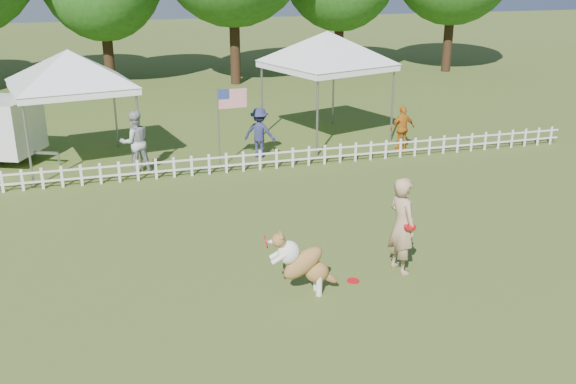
{
  "coord_description": "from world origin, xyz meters",
  "views": [
    {
      "loc": [
        -3.51,
        -10.42,
        5.77
      ],
      "look_at": [
        0.14,
        2.0,
        1.1
      ],
      "focal_mm": 40.0,
      "sensor_mm": 36.0,
      "label": 1
    }
  ],
  "objects_px": {
    "canopy_tent_right": "(326,87)",
    "flag_pole": "(219,129)",
    "dog": "(304,263)",
    "canopy_tent_left": "(74,110)",
    "frisbee_on_turf": "(353,281)",
    "handler": "(402,225)",
    "spectator_a": "(135,142)",
    "spectator_b": "(260,133)",
    "spectator_c": "(403,128)"
  },
  "relations": [
    {
      "from": "canopy_tent_left",
      "to": "spectator_a",
      "type": "xyz_separation_m",
      "value": [
        1.61,
        -1.18,
        -0.78
      ]
    },
    {
      "from": "spectator_a",
      "to": "canopy_tent_left",
      "type": "bearing_deg",
      "value": -47.61
    },
    {
      "from": "frisbee_on_turf",
      "to": "handler",
      "type": "bearing_deg",
      "value": 9.48
    },
    {
      "from": "dog",
      "to": "canopy_tent_left",
      "type": "distance_m",
      "value": 10.34
    },
    {
      "from": "canopy_tent_left",
      "to": "spectator_b",
      "type": "height_order",
      "value": "canopy_tent_left"
    },
    {
      "from": "frisbee_on_turf",
      "to": "flag_pole",
      "type": "relative_size",
      "value": 0.1
    },
    {
      "from": "dog",
      "to": "canopy_tent_left",
      "type": "height_order",
      "value": "canopy_tent_left"
    },
    {
      "from": "handler",
      "to": "frisbee_on_turf",
      "type": "bearing_deg",
      "value": 89.78
    },
    {
      "from": "canopy_tent_right",
      "to": "frisbee_on_turf",
      "type": "bearing_deg",
      "value": -125.11
    },
    {
      "from": "spectator_a",
      "to": "canopy_tent_right",
      "type": "bearing_deg",
      "value": -174.0
    },
    {
      "from": "canopy_tent_left",
      "to": "flag_pole",
      "type": "height_order",
      "value": "canopy_tent_left"
    },
    {
      "from": "spectator_c",
      "to": "canopy_tent_right",
      "type": "bearing_deg",
      "value": -52.5
    },
    {
      "from": "spectator_a",
      "to": "spectator_c",
      "type": "distance_m",
      "value": 8.39
    },
    {
      "from": "spectator_b",
      "to": "spectator_c",
      "type": "distance_m",
      "value": 4.63
    },
    {
      "from": "handler",
      "to": "canopy_tent_left",
      "type": "relative_size",
      "value": 0.58
    },
    {
      "from": "dog",
      "to": "canopy_tent_left",
      "type": "relative_size",
      "value": 0.38
    },
    {
      "from": "spectator_a",
      "to": "spectator_c",
      "type": "relative_size",
      "value": 1.25
    },
    {
      "from": "handler",
      "to": "frisbee_on_turf",
      "type": "relative_size",
      "value": 8.18
    },
    {
      "from": "handler",
      "to": "canopy_tent_right",
      "type": "relative_size",
      "value": 0.55
    },
    {
      "from": "flag_pole",
      "to": "dog",
      "type": "bearing_deg",
      "value": -93.8
    },
    {
      "from": "canopy_tent_left",
      "to": "spectator_b",
      "type": "xyz_separation_m",
      "value": [
        5.39,
        -0.69,
        -0.9
      ]
    },
    {
      "from": "frisbee_on_turf",
      "to": "canopy_tent_left",
      "type": "xyz_separation_m",
      "value": [
        -5.09,
        9.27,
        1.66
      ]
    },
    {
      "from": "flag_pole",
      "to": "spectator_a",
      "type": "height_order",
      "value": "flag_pole"
    },
    {
      "from": "canopy_tent_left",
      "to": "spectator_a",
      "type": "relative_size",
      "value": 1.86
    },
    {
      "from": "dog",
      "to": "handler",
      "type": "bearing_deg",
      "value": 16.1
    },
    {
      "from": "handler",
      "to": "canopy_tent_right",
      "type": "xyz_separation_m",
      "value": [
        1.98,
        9.95,
        0.8
      ]
    },
    {
      "from": "flag_pole",
      "to": "spectator_b",
      "type": "height_order",
      "value": "flag_pole"
    },
    {
      "from": "frisbee_on_turf",
      "to": "spectator_c",
      "type": "xyz_separation_m",
      "value": [
        4.9,
        8.05,
        0.71
      ]
    },
    {
      "from": "handler",
      "to": "canopy_tent_right",
      "type": "distance_m",
      "value": 10.18
    },
    {
      "from": "canopy_tent_left",
      "to": "spectator_c",
      "type": "xyz_separation_m",
      "value": [
        9.99,
        -1.22,
        -0.95
      ]
    },
    {
      "from": "handler",
      "to": "spectator_c",
      "type": "xyz_separation_m",
      "value": [
        3.85,
        7.87,
        -0.25
      ]
    },
    {
      "from": "spectator_b",
      "to": "canopy_tent_left",
      "type": "bearing_deg",
      "value": 24.61
    },
    {
      "from": "canopy_tent_left",
      "to": "spectator_c",
      "type": "bearing_deg",
      "value": -17.67
    },
    {
      "from": "canopy_tent_right",
      "to": "spectator_c",
      "type": "height_order",
      "value": "canopy_tent_right"
    },
    {
      "from": "dog",
      "to": "canopy_tent_right",
      "type": "relative_size",
      "value": 0.35
    },
    {
      "from": "canopy_tent_right",
      "to": "flag_pole",
      "type": "bearing_deg",
      "value": -168.25
    },
    {
      "from": "frisbee_on_turf",
      "to": "spectator_a",
      "type": "relative_size",
      "value": 0.13
    },
    {
      "from": "spectator_c",
      "to": "spectator_a",
      "type": "bearing_deg",
      "value": -4.88
    },
    {
      "from": "flag_pole",
      "to": "spectator_c",
      "type": "height_order",
      "value": "flag_pole"
    },
    {
      "from": "handler",
      "to": "frisbee_on_turf",
      "type": "distance_m",
      "value": 1.43
    },
    {
      "from": "canopy_tent_left",
      "to": "canopy_tent_right",
      "type": "bearing_deg",
      "value": -4.67
    },
    {
      "from": "handler",
      "to": "dog",
      "type": "bearing_deg",
      "value": 90.18
    },
    {
      "from": "frisbee_on_turf",
      "to": "canopy_tent_left",
      "type": "relative_size",
      "value": 0.07
    },
    {
      "from": "canopy_tent_right",
      "to": "spectator_b",
      "type": "xyz_separation_m",
      "value": [
        -2.72,
        -1.55,
        -1.0
      ]
    },
    {
      "from": "dog",
      "to": "spectator_c",
      "type": "xyz_separation_m",
      "value": [
        5.95,
        8.24,
        0.09
      ]
    },
    {
      "from": "spectator_a",
      "to": "flag_pole",
      "type": "bearing_deg",
      "value": 159.52
    },
    {
      "from": "handler",
      "to": "spectator_b",
      "type": "relative_size",
      "value": 1.25
    },
    {
      "from": "canopy_tent_right",
      "to": "flag_pole",
      "type": "height_order",
      "value": "canopy_tent_right"
    },
    {
      "from": "canopy_tent_right",
      "to": "spectator_b",
      "type": "height_order",
      "value": "canopy_tent_right"
    },
    {
      "from": "canopy_tent_right",
      "to": "handler",
      "type": "bearing_deg",
      "value": -119.72
    }
  ]
}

